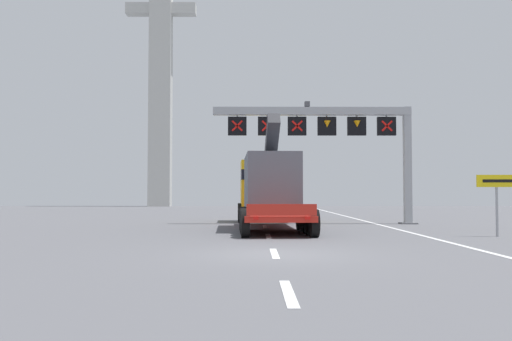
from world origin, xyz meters
The scene contains 7 objects.
ground centered at (0.00, 0.00, 0.00)m, with size 112.00×112.00×0.00m, color #5B5B60.
lane_markings centered at (-0.06, 30.92, 0.01)m, with size 0.20×76.44×0.01m.
edge_line_right centered at (6.20, 12.00, 0.01)m, with size 0.20×63.00×0.01m, color silver.
overhead_lane_gantry centered at (3.88, 15.03, 5.34)m, with size 11.39×0.90×6.88m.
heavy_haul_truck_red centered at (0.06, 13.20, 1.99)m, with size 3.54×14.15×5.30m.
exit_sign_yellow centered at (9.05, 6.13, 1.89)m, with size 1.64×0.15×2.46m.
bridge_pylon_distant centered at (-12.57, 54.27, 20.93)m, with size 9.00×2.00×41.07m.
Camera 1 is at (-0.68, -15.57, 1.75)m, focal length 38.34 mm.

